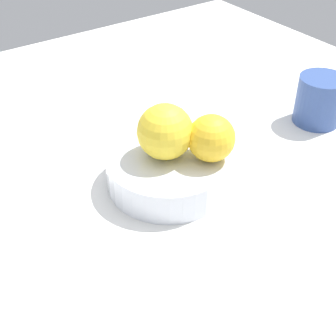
{
  "coord_description": "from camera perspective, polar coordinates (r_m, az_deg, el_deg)",
  "views": [
    {
      "loc": [
        -40.65,
        28.57,
        40.14
      ],
      "look_at": [
        0.0,
        0.0,
        2.57
      ],
      "focal_mm": 51.09,
      "sensor_mm": 36.0,
      "label": 1
    }
  ],
  "objects": [
    {
      "name": "orange_in_bowl_1",
      "position": [
        0.6,
        5.19,
        3.56
      ],
      "size": [
        6.05,
        6.05,
        6.05
      ],
      "primitive_type": "sphere",
      "color": "yellow",
      "rests_on": "fruit_bowl"
    },
    {
      "name": "orange_in_bowl_0",
      "position": [
        0.6,
        -0.26,
        4.38
      ],
      "size": [
        7.16,
        7.16,
        7.16
      ],
      "primitive_type": "sphere",
      "color": "yellow",
      "rests_on": "fruit_bowl"
    },
    {
      "name": "ceramic_cup",
      "position": [
        0.79,
        17.61,
        7.73
      ],
      "size": [
        7.29,
        7.29,
        7.6
      ],
      "primitive_type": "cylinder",
      "color": "#334C8C",
      "rests_on": "ground_plane"
    },
    {
      "name": "ground_plane",
      "position": [
        0.65,
        -0.0,
        -2.53
      ],
      "size": [
        110.0,
        110.0,
        2.0
      ],
      "primitive_type": "cube",
      "color": "white"
    },
    {
      "name": "fruit_bowl",
      "position": [
        0.63,
        -0.0,
        -0.4
      ],
      "size": [
        16.07,
        16.07,
        4.28
      ],
      "color": "silver",
      "rests_on": "ground_plane"
    }
  ]
}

